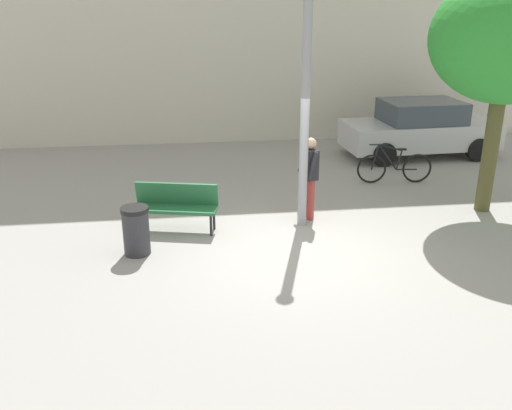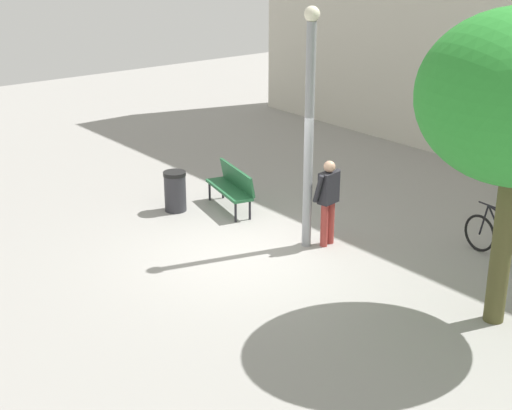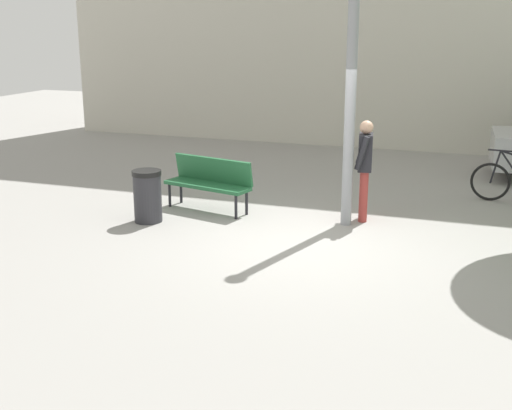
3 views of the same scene
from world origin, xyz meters
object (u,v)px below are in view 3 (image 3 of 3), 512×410
Objects in this scene: person_by_lamppost at (365,163)px; trash_bin at (148,196)px; lamppost at (351,74)px; park_bench at (210,179)px.

trash_bin is at bearing -159.13° from person_by_lamppost.
lamppost is 1.51m from person_by_lamppost.
trash_bin is at bearing -123.99° from park_bench.
person_by_lamppost is 3.61m from trash_bin.
lamppost is 5.14× the size of trash_bin.
person_by_lamppost is 1.93× the size of trash_bin.
park_bench is at bearing 178.23° from lamppost.
trash_bin is (-3.13, -0.93, -1.99)m from lamppost.
trash_bin is (-0.68, -1.01, -0.11)m from park_bench.
lamppost reaches higher than park_bench.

